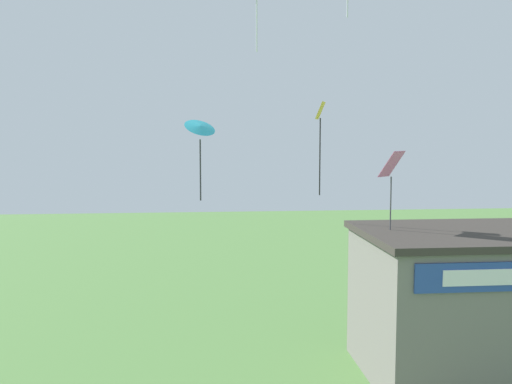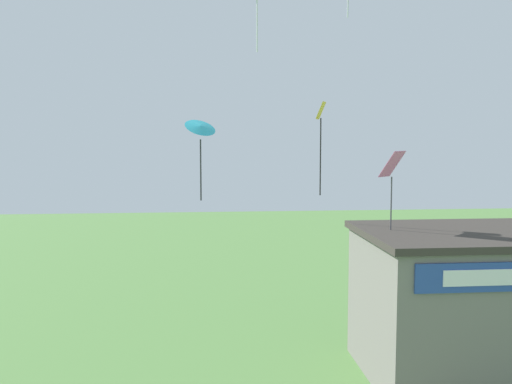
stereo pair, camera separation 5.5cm
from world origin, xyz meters
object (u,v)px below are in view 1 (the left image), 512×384
at_px(kite_cyan_delta, 200,129).
at_px(kite_pink_diamond, 391,173).
at_px(kite_yellow_diamond, 320,134).
at_px(seaside_building, 462,304).

distance_m(kite_cyan_delta, kite_pink_diamond, 6.87).
relative_size(kite_yellow_diamond, kite_pink_diamond, 1.22).
distance_m(seaside_building, kite_pink_diamond, 5.28).
height_order(seaside_building, kite_cyan_delta, kite_cyan_delta).
bearing_deg(seaside_building, kite_pink_diamond, 168.57).
height_order(seaside_building, kite_yellow_diamond, kite_yellow_diamond).
height_order(seaside_building, kite_pink_diamond, kite_pink_diamond).
bearing_deg(kite_yellow_diamond, kite_pink_diamond, -48.17).
relative_size(kite_cyan_delta, kite_pink_diamond, 0.94).
distance_m(kite_yellow_diamond, kite_pink_diamond, 3.41).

